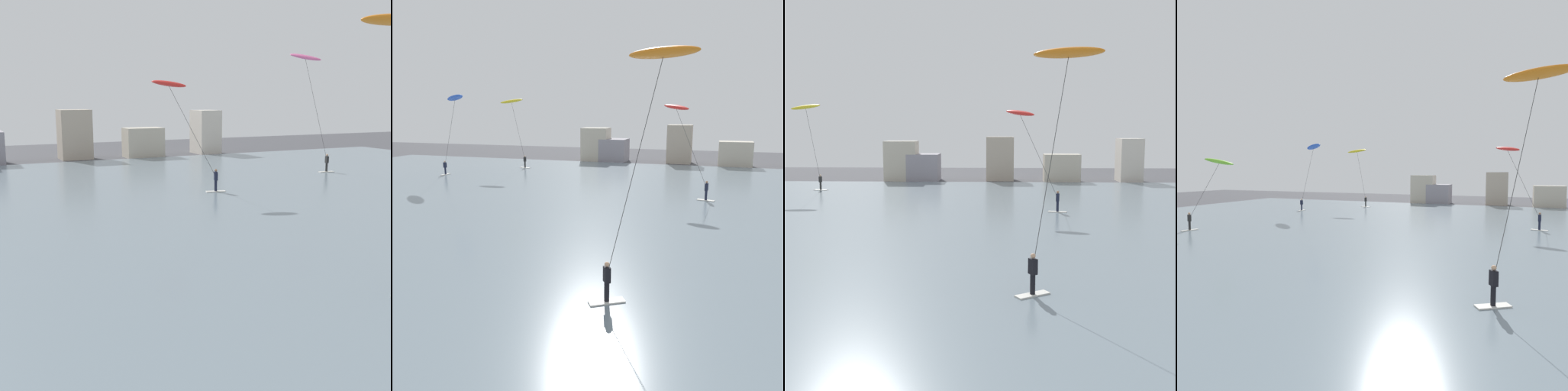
# 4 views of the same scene
# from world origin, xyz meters

# --- Properties ---
(water_bay) EXTENTS (84.00, 52.00, 0.10)m
(water_bay) POSITION_xyz_m (0.00, 30.17, 0.05)
(water_bay) COLOR slate
(water_bay) RESTS_ON ground
(far_shore_buildings) EXTENTS (31.57, 4.25, 5.47)m
(far_shore_buildings) POSITION_xyz_m (2.22, 58.60, 2.29)
(far_shore_buildings) COLOR beige
(far_shore_buildings) RESTS_ON ground
(kitesurfer_yellow) EXTENTS (2.92, 3.62, 8.83)m
(kitesurfer_yellow) POSITION_xyz_m (-16.13, 44.91, 7.60)
(kitesurfer_yellow) COLOR silver
(kitesurfer_yellow) RESTS_ON water_bay
(kitesurfer_red) EXTENTS (4.87, 2.97, 7.93)m
(kitesurfer_red) POSITION_xyz_m (4.74, 35.21, 6.62)
(kitesurfer_red) COLOR silver
(kitesurfer_red) RESTS_ON water_bay
(kitesurfer_orange) EXTENTS (3.73, 3.85, 9.65)m
(kitesurfer_orange) POSITION_xyz_m (5.31, 16.16, 8.50)
(kitesurfer_orange) COLOR silver
(kitesurfer_orange) RESTS_ON water_bay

